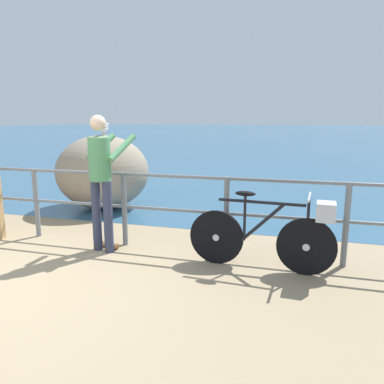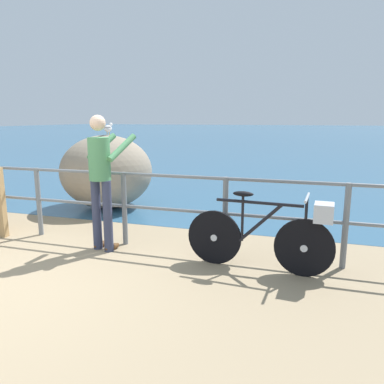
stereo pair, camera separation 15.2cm
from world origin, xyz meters
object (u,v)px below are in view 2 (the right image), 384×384
at_px(seagull, 108,128).
at_px(breakwater_boulder_main, 107,172).
at_px(bicycle, 271,233).
at_px(person_at_railing, 101,177).

bearing_deg(seagull, breakwater_boulder_main, 104.11).
xyz_separation_m(bicycle, breakwater_boulder_main, (-3.40, 2.26, 0.24)).
bearing_deg(seagull, bicycle, -128.54).
xyz_separation_m(breakwater_boulder_main, seagull, (0.06, 0.02, 0.85)).
height_order(person_at_railing, seagull, person_at_railing).
relative_size(breakwater_boulder_main, seagull, 5.24).
height_order(person_at_railing, breakwater_boulder_main, person_at_railing).
xyz_separation_m(person_at_railing, breakwater_boulder_main, (-1.20, 2.18, -0.28)).
relative_size(bicycle, seagull, 5.01).
height_order(bicycle, seagull, seagull).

